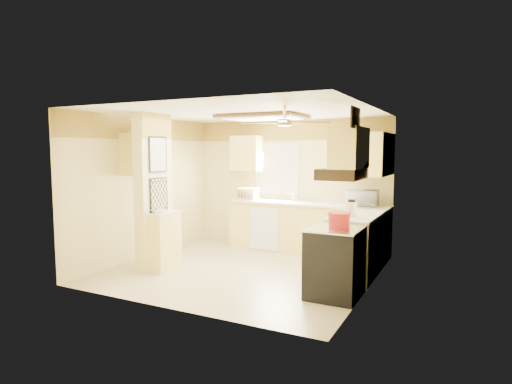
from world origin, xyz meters
The scene contains 34 objects.
floor centered at (0.00, 0.00, 0.00)m, with size 4.00×4.00×0.00m, color tan.
ceiling centered at (0.00, 0.00, 2.50)m, with size 4.00×4.00×0.00m, color white.
wall_back centered at (0.00, 1.90, 1.25)m, with size 4.00×4.00×0.00m, color beige.
wall_front centered at (0.00, -1.90, 1.25)m, with size 4.00×4.00×0.00m, color beige.
wall_left centered at (-2.00, 0.00, 1.25)m, with size 3.80×3.80×0.00m, color beige.
wall_right centered at (2.00, 0.00, 1.25)m, with size 3.80×3.80×0.00m, color beige.
wallpaper_border centered at (0.00, 1.88, 2.30)m, with size 4.00×0.02×0.40m, color gold.
partition_column centered at (-1.35, -0.55, 1.25)m, with size 0.20×0.70×2.50m, color beige.
partition_ledge centered at (-1.13, -0.55, 0.45)m, with size 0.25×0.55×0.90m, color #FFE676.
ledge_top centered at (-1.13, -0.55, 0.92)m, with size 0.28×0.58×0.04m, color white.
lower_cabinets_back centered at (0.50, 1.60, 0.45)m, with size 3.00×0.60×0.90m, color #FFE676.
lower_cabinets_right centered at (1.70, 0.60, 0.45)m, with size 0.60×1.40×0.90m, color #FFE676.
countertop_back centered at (0.50, 1.59, 0.92)m, with size 3.04×0.64×0.04m, color white.
countertop_right centered at (1.69, 0.60, 0.92)m, with size 0.64×1.44×0.04m, color white.
dishwasher_panel centered at (-0.25, 1.29, 0.43)m, with size 0.58×0.02×0.80m, color white.
window centered at (-0.25, 1.89, 1.55)m, with size 0.92×0.02×1.02m.
upper_cab_back_left centered at (-0.85, 1.72, 1.85)m, with size 0.60×0.35×0.70m, color #FFE676.
upper_cab_back_right centered at (1.55, 1.72, 1.85)m, with size 0.90×0.35×0.70m, color #FFE676.
upper_cab_right centered at (1.82, 1.25, 1.85)m, with size 0.35×1.00×0.70m, color #FFE676.
upper_cab_left_wall centered at (-1.82, -0.25, 1.85)m, with size 0.35×0.75×0.70m, color #FFE676.
upper_cab_over_stove centered at (1.82, -0.55, 1.95)m, with size 0.35×0.76×0.52m, color #FFE676.
stove centered at (1.67, -0.55, 0.46)m, with size 0.68×0.77×0.92m.
range_hood centered at (1.74, -0.55, 1.62)m, with size 0.50×0.76×0.14m, color black.
poster_menu centered at (-1.24, -0.55, 1.85)m, with size 0.02×0.42×0.57m.
poster_nashville centered at (-1.24, -0.55, 1.20)m, with size 0.02×0.42×0.57m.
ceiling_light_panel centered at (0.10, 0.50, 2.46)m, with size 1.35×0.95×0.06m.
ceiling_fan centered at (1.00, -0.70, 2.29)m, with size 1.15×1.15×0.26m.
vent_grate centered at (1.98, -0.90, 2.30)m, with size 0.02×0.40×0.25m, color black.
microwave centered at (1.52, 1.60, 1.08)m, with size 0.51×0.35×0.29m, color white.
bowl centered at (-1.17, -0.68, 0.97)m, with size 0.22×0.22×0.05m, color white.
dutch_oven centered at (1.71, -0.54, 1.02)m, with size 0.30×0.30×0.20m.
kettle centered at (1.65, 0.30, 1.06)m, with size 0.17×0.17×0.26m.
dish_rack centered at (-0.74, 1.56, 1.02)m, with size 0.41×0.31×0.23m.
utensil_crock centered at (0.19, 1.74, 1.01)m, with size 0.11×0.11×0.21m.
Camera 1 is at (3.21, -5.92, 1.93)m, focal length 30.00 mm.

